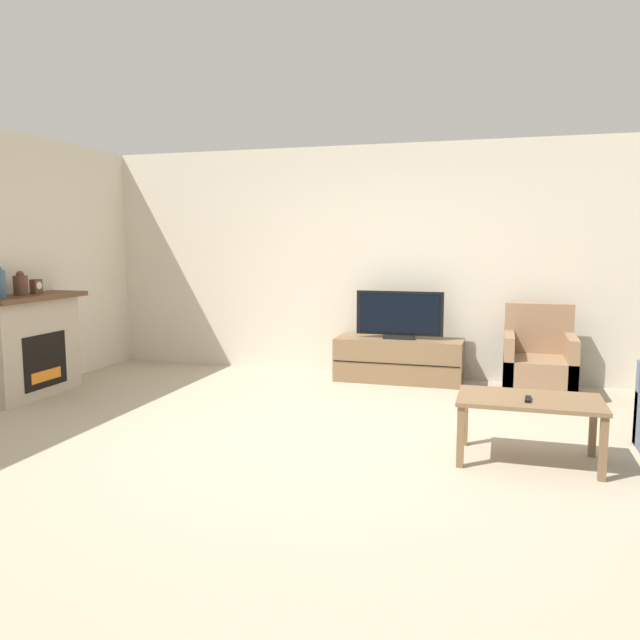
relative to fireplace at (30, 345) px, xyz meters
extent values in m
plane|color=tan|center=(3.32, -0.49, -0.53)|extent=(24.00, 24.00, 0.00)
cube|color=beige|center=(3.32, 2.08, 0.82)|extent=(12.00, 0.06, 2.70)
cube|color=#B7A893|center=(0.00, 0.00, -0.03)|extent=(0.37, 1.11, 1.00)
cube|color=black|center=(0.19, 0.00, -0.15)|extent=(0.01, 0.61, 0.55)
cube|color=orange|center=(0.19, 0.00, -0.31)|extent=(0.01, 0.43, 0.11)
cube|color=brown|center=(0.03, 0.00, 0.49)|extent=(0.49, 1.23, 0.05)
cylinder|color=#512D23|center=(0.02, -0.09, 0.61)|extent=(0.14, 0.14, 0.20)
sphere|color=#512D23|center=(0.02, -0.09, 0.72)|extent=(0.08, 0.08, 0.08)
cube|color=brown|center=(0.02, 0.12, 0.59)|extent=(0.07, 0.11, 0.15)
cylinder|color=white|center=(0.05, 0.12, 0.60)|extent=(0.00, 0.08, 0.08)
cube|color=brown|center=(3.52, 1.76, -0.29)|extent=(1.43, 0.50, 0.49)
cube|color=black|center=(3.52, 1.51, -0.29)|extent=(1.40, 0.01, 0.01)
cube|color=black|center=(3.52, 1.76, -0.02)|extent=(0.34, 0.18, 0.04)
cube|color=black|center=(3.52, 1.76, 0.25)|extent=(0.99, 0.03, 0.50)
cube|color=black|center=(3.52, 1.74, 0.25)|extent=(0.91, 0.01, 0.45)
cube|color=#937051|center=(5.01, 1.49, -0.33)|extent=(0.70, 0.76, 0.40)
cube|color=#937051|center=(5.01, 1.80, 0.13)|extent=(0.70, 0.14, 0.53)
cube|color=#937051|center=(4.71, 1.49, -0.21)|extent=(0.10, 0.76, 0.64)
cube|color=#937051|center=(5.31, 1.49, -0.21)|extent=(0.10, 0.76, 0.64)
cube|color=brown|center=(4.84, -0.60, -0.08)|extent=(1.00, 0.58, 0.03)
cube|color=brown|center=(4.38, -0.85, -0.31)|extent=(0.05, 0.05, 0.44)
cube|color=brown|center=(5.30, -0.85, -0.31)|extent=(0.05, 0.05, 0.44)
cube|color=brown|center=(4.38, -0.34, -0.31)|extent=(0.05, 0.05, 0.44)
cube|color=brown|center=(5.30, -0.34, -0.31)|extent=(0.05, 0.05, 0.44)
cube|color=black|center=(4.83, -0.68, -0.05)|extent=(0.05, 0.15, 0.02)
camera|label=1|loc=(4.62, -5.20, 1.05)|focal=35.00mm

